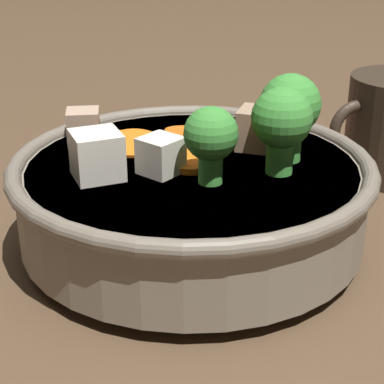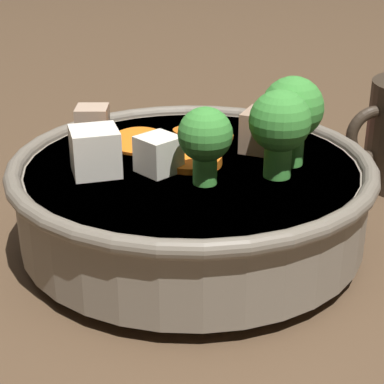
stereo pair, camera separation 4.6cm
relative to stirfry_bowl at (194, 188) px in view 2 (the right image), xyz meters
The scene contains 3 objects.
ground_plane 0.05m from the stirfry_bowl, 23.20° to the right, with size 3.00×3.00×0.00m, color #4C3826.
stirfry_bowl is the anchor object (origin of this frame).
napkin 0.29m from the stirfry_bowl, 121.17° to the right, with size 0.12×0.09×0.00m.
Camera 2 is at (0.10, 0.41, 0.23)m, focal length 60.00 mm.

